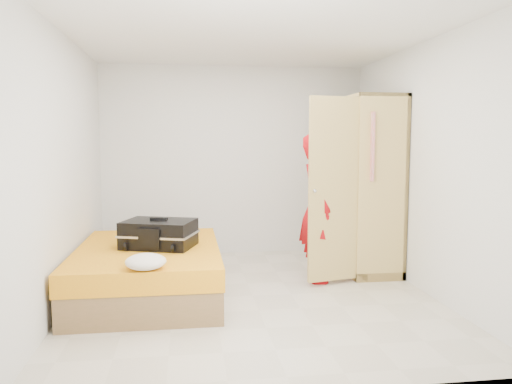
{
  "coord_description": "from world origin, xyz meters",
  "views": [
    {
      "loc": [
        -0.64,
        -4.92,
        1.59
      ],
      "look_at": [
        0.13,
        0.65,
        1.0
      ],
      "focal_mm": 35.0,
      "sensor_mm": 36.0,
      "label": 1
    }
  ],
  "objects": [
    {
      "name": "room",
      "position": [
        0.0,
        0.0,
        1.3
      ],
      "size": [
        4.0,
        4.02,
        2.6
      ],
      "color": "beige",
      "rests_on": "ground"
    },
    {
      "name": "bed",
      "position": [
        -1.05,
        0.19,
        0.25
      ],
      "size": [
        1.42,
        2.02,
        0.5
      ],
      "color": "olive",
      "rests_on": "ground"
    },
    {
      "name": "wardrobe",
      "position": [
        1.45,
        0.85,
        1.0
      ],
      "size": [
        1.16,
        1.31,
        2.1
      ],
      "color": "#D8B569",
      "rests_on": "ground"
    },
    {
      "name": "person",
      "position": [
        0.81,
        0.49,
        0.83
      ],
      "size": [
        0.44,
        0.63,
        1.66
      ],
      "primitive_type": "imported",
      "rotation": [
        0.0,
        0.0,
        1.5
      ],
      "color": "red",
      "rests_on": "ground"
    },
    {
      "name": "suitcase",
      "position": [
        -0.94,
        0.17,
        0.64
      ],
      "size": [
        0.83,
        0.71,
        0.3
      ],
      "rotation": [
        0.0,
        0.0,
        -0.32
      ],
      "color": "black",
      "rests_on": "bed"
    },
    {
      "name": "round_cushion",
      "position": [
        -1.0,
        -0.71,
        0.57
      ],
      "size": [
        0.34,
        0.34,
        0.13
      ],
      "primitive_type": "ellipsoid",
      "color": "white",
      "rests_on": "bed"
    },
    {
      "name": "pillow",
      "position": [
        -0.86,
        1.04,
        0.55
      ],
      "size": [
        0.52,
        0.26,
        0.09
      ],
      "primitive_type": "cube",
      "rotation": [
        0.0,
        0.0,
        -0.0
      ],
      "color": "white",
      "rests_on": "bed"
    }
  ]
}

